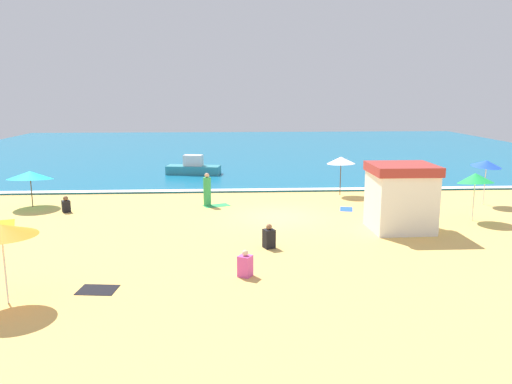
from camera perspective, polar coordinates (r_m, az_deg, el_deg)
The scene contains 19 objects.
ground_plane at distance 23.85m, azimuth 2.61°, elevation -2.84°, with size 60.00×60.00×0.00m, color #EDBC60.
ocean_water at distance 51.38m, azimuth -0.54°, elevation 4.83°, with size 60.00×44.00×0.10m, color #146B93.
wave_breaker_foam at distance 29.95m, azimuth 1.40°, elevation 0.29°, with size 57.00×0.70×0.01m, color white.
lifeguard_cabana at distance 22.17m, azimuth 16.02°, elevation -0.52°, with size 2.66×2.45×2.83m.
beach_umbrella_0 at distance 24.88m, azimuth 23.53°, elevation 1.44°, with size 2.00×2.02×2.28m.
beach_umbrella_1 at distance 28.67m, azimuth 24.57°, elevation 2.93°, with size 2.08×2.09×2.39m.
beach_umbrella_2 at distance 28.96m, azimuth 9.57°, elevation 3.55°, with size 2.24×2.24×2.22m.
beach_umbrella_3 at distance 28.09m, azimuth -24.14°, elevation 1.75°, with size 2.48×2.51×1.96m.
beach_umbrella_5 at distance 15.39m, azimuth -26.83°, elevation -3.87°, with size 2.51×2.51×2.28m.
beachgoer_1 at distance 19.11m, azimuth 1.47°, elevation -5.15°, with size 0.51×0.51×0.94m.
beachgoer_2 at distance 16.27m, azimuth -1.23°, elevation -8.24°, with size 0.53×0.53×0.87m.
beachgoer_3 at distance 26.14m, azimuth -5.54°, elevation 0.15°, with size 0.56×0.56×1.71m.
beachgoer_5 at distance 26.68m, azimuth 12.72°, elevation 0.30°, with size 0.38×0.38×1.84m.
beachgoer_6 at distance 26.41m, azimuth -20.64°, elevation -1.39°, with size 0.50×0.50×0.81m.
beach_towel_0 at distance 16.02m, azimuth -17.44°, elevation -10.49°, with size 1.21×0.97×0.01m.
beach_towel_1 at distance 25.15m, azimuth -26.42°, elevation -3.27°, with size 1.30×1.86×0.01m.
beach_towel_3 at distance 25.78m, azimuth 10.16°, elevation -1.91°, with size 0.83×1.13×0.01m.
beach_towel_4 at distance 26.24m, azimuth -4.48°, elevation -1.54°, with size 1.51×1.18×0.01m.
small_boat_0 at distance 35.80m, azimuth -7.08°, elevation 2.72°, with size 3.88×1.86×1.36m.
Camera 1 is at (-2.38, -23.01, 5.80)m, focal length 35.44 mm.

